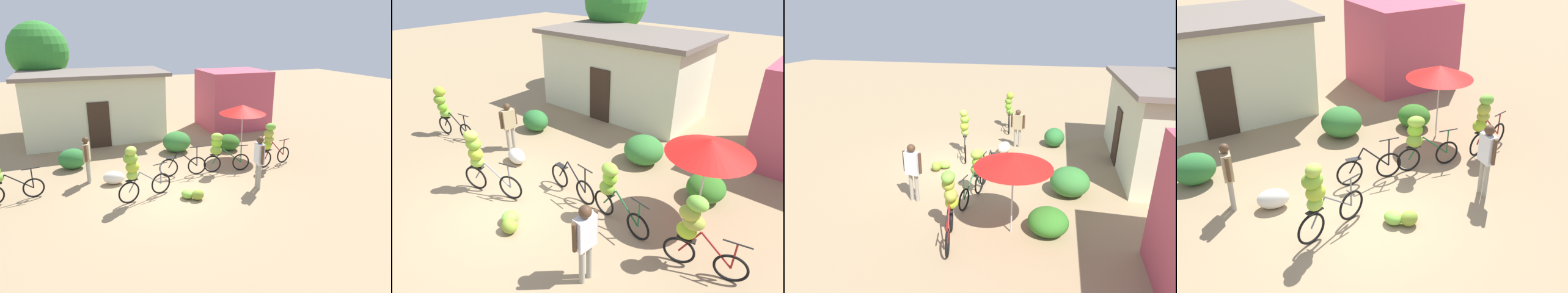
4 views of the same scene
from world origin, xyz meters
TOP-DOWN VIEW (x-y plane):
  - ground_plane at (0.00, 0.00)m, footprint 60.00×60.00m
  - building_low at (-1.50, 6.96)m, footprint 6.47×3.58m
  - tree_behind_building at (-3.77, 9.47)m, footprint 2.86×2.86m
  - hedge_bush_front_left at (-2.72, 3.23)m, footprint 1.00×0.82m
  - hedge_bush_front_right at (1.44, 3.74)m, footprint 1.17×1.16m
  - hedge_bush_mid at (3.59, 3.19)m, footprint 0.95×0.99m
  - market_umbrella at (3.73, 2.32)m, footprint 1.83×1.83m
  - bicycle_leftmost at (-4.77, 1.02)m, footprint 1.70×0.54m
  - bicycle_near_pile at (-1.02, -0.16)m, footprint 1.70×0.63m
  - bicycle_center_loaded at (0.88, 1.18)m, footprint 1.65×0.29m
  - bicycle_by_shop at (2.20, 1.06)m, footprint 1.67×0.49m
  - bicycle_rightmost at (4.16, 0.91)m, footprint 1.55×0.51m
  - banana_pile_on_ground at (0.59, -0.61)m, footprint 0.66×0.62m
  - produce_sack at (-1.48, 1.32)m, footprint 0.79×0.60m
  - person_vendor at (2.82, -0.61)m, footprint 0.25×0.58m
  - person_bystander at (-2.25, 1.74)m, footprint 0.26×0.57m

SIDE VIEW (x-z plane):
  - ground_plane at x=0.00m, z-range 0.00..0.00m
  - banana_pile_on_ground at x=0.59m, z-range -0.01..0.31m
  - produce_sack at x=-1.48m, z-range 0.00..0.44m
  - hedge_bush_mid at x=3.59m, z-range 0.00..0.66m
  - bicycle_center_loaded at x=0.88m, z-range -0.16..0.88m
  - hedge_bush_front_left at x=-2.72m, z-range 0.00..0.75m
  - hedge_bush_front_right at x=1.44m, z-range 0.00..0.85m
  - bicycle_by_shop at x=2.20m, z-range 0.15..1.61m
  - person_bystander at x=-2.25m, z-range 0.17..1.76m
  - bicycle_rightmost at x=4.16m, z-range 0.15..1.83m
  - bicycle_near_pile at x=-1.02m, z-range 0.15..1.90m
  - bicycle_leftmost at x=-4.77m, z-range 0.16..1.89m
  - person_vendor at x=2.82m, z-range 0.20..1.95m
  - building_low at x=-1.50m, z-range 0.02..3.13m
  - market_umbrella at x=3.73m, z-range 0.88..2.98m
  - tree_behind_building at x=-3.77m, z-range 1.20..6.54m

